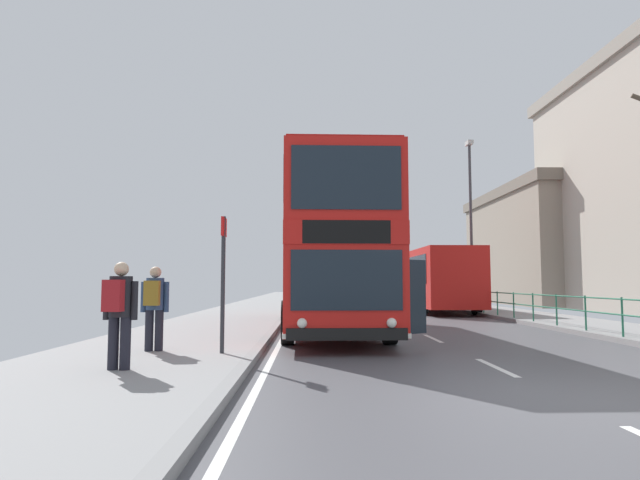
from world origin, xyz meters
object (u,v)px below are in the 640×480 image
Objects in this scene: background_bus_far_lane at (432,279)px; pedestrian_with_backpack at (119,307)px; street_lamp_far_side at (471,212)px; background_building_01 at (554,246)px; bus_stop_sign_near at (223,268)px; double_decker_bus_main at (330,253)px; pedestrian_companion at (154,302)px.

background_bus_far_lane is 21.27m from pedestrian_with_backpack.
street_lamp_far_side is 0.57× the size of background_building_01.
pedestrian_with_backpack is at bearing -122.87° from bus_stop_sign_near.
bus_stop_sign_near reaches higher than pedestrian_with_backpack.
street_lamp_far_side is at bearing -130.03° from background_building_01.
double_decker_bus_main is 8.89m from pedestrian_with_backpack.
pedestrian_companion is (-0.12, 2.23, -0.00)m from pedestrian_with_backpack.
background_building_01 reaches higher than pedestrian_with_backpack.
background_building_01 is at bearing 49.97° from street_lamp_far_side.
pedestrian_companion is (-3.64, -5.83, -1.27)m from double_decker_bus_main.
bus_stop_sign_near is (-7.89, -17.25, 0.07)m from background_bus_far_lane.
street_lamp_far_side is (1.79, -1.03, 3.33)m from background_bus_far_lane.
pedestrian_with_backpack is 1.00× the size of pedestrian_companion.
background_building_01 is at bearing 42.01° from background_bus_far_lane.
bus_stop_sign_near is 0.17× the size of background_building_01.
pedestrian_companion is at bearing -121.94° from double_decker_bus_main.
double_decker_bus_main is 6.56m from bus_stop_sign_near.
background_bus_far_lane is 18.97m from bus_stop_sign_near.
background_bus_far_lane is at bearing -137.99° from background_building_01.
pedestrian_companion is at bearing 93.07° from pedestrian_with_backpack.
double_decker_bus_main is at bearing -116.85° from background_bus_far_lane.
pedestrian_with_backpack is (-3.52, -8.06, -1.27)m from double_decker_bus_main.
street_lamp_far_side reaches higher than pedestrian_companion.
pedestrian_with_backpack is 0.19× the size of street_lamp_far_side.
background_bus_far_lane is 3.99× the size of bus_stop_sign_near.
background_bus_far_lane is at bearing 63.15° from double_decker_bus_main.
pedestrian_with_backpack is 0.63× the size of bus_stop_sign_near.
bus_stop_sign_near is (1.25, 1.94, 0.64)m from pedestrian_with_backpack.
pedestrian_with_backpack is 21.56m from street_lamp_far_side.
double_decker_bus_main is 7.11× the size of pedestrian_with_backpack.
street_lamp_far_side is (10.94, 18.16, 3.91)m from pedestrian_with_backpack.
bus_stop_sign_near is 19.17m from street_lamp_far_side.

